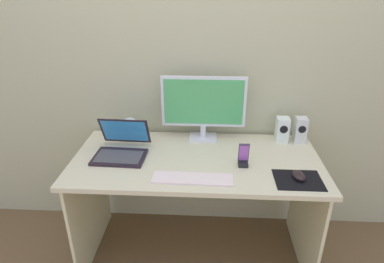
{
  "coord_description": "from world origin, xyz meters",
  "views": [
    {
      "loc": [
        0.07,
        -1.7,
        1.71
      ],
      "look_at": [
        -0.03,
        -0.02,
        0.92
      ],
      "focal_mm": 30.79,
      "sensor_mm": 36.0,
      "label": 1
    }
  ],
  "objects_px": {
    "monitor": "(203,105)",
    "speaker_right": "(300,130)",
    "keyboard_external": "(192,179)",
    "speaker_near_monitor": "(282,130)",
    "fishbowl": "(130,128)",
    "mouse": "(299,175)",
    "laptop": "(121,148)",
    "phone_in_dock": "(243,158)"
  },
  "relations": [
    {
      "from": "mouse",
      "to": "speaker_right",
      "type": "bearing_deg",
      "value": 67.8
    },
    {
      "from": "phone_in_dock",
      "to": "fishbowl",
      "type": "bearing_deg",
      "value": 156.08
    },
    {
      "from": "fishbowl",
      "to": "mouse",
      "type": "xyz_separation_m",
      "value": [
        1.0,
        -0.44,
        -0.05
      ]
    },
    {
      "from": "speaker_right",
      "to": "keyboard_external",
      "type": "distance_m",
      "value": 0.84
    },
    {
      "from": "speaker_right",
      "to": "speaker_near_monitor",
      "type": "distance_m",
      "value": 0.12
    },
    {
      "from": "keyboard_external",
      "to": "mouse",
      "type": "distance_m",
      "value": 0.56
    },
    {
      "from": "speaker_right",
      "to": "phone_in_dock",
      "type": "relative_size",
      "value": 1.19
    },
    {
      "from": "speaker_right",
      "to": "fishbowl",
      "type": "bearing_deg",
      "value": -179.53
    },
    {
      "from": "monitor",
      "to": "phone_in_dock",
      "type": "bearing_deg",
      "value": -54.81
    },
    {
      "from": "monitor",
      "to": "keyboard_external",
      "type": "xyz_separation_m",
      "value": [
        -0.04,
        -0.5,
        -0.23
      ]
    },
    {
      "from": "speaker_near_monitor",
      "to": "phone_in_dock",
      "type": "relative_size",
      "value": 1.16
    },
    {
      "from": "mouse",
      "to": "keyboard_external",
      "type": "bearing_deg",
      "value": 175.09
    },
    {
      "from": "monitor",
      "to": "mouse",
      "type": "relative_size",
      "value": 5.39
    },
    {
      "from": "speaker_right",
      "to": "monitor",
      "type": "bearing_deg",
      "value": 179.4
    },
    {
      "from": "speaker_near_monitor",
      "to": "fishbowl",
      "type": "distance_m",
      "value": 1.0
    },
    {
      "from": "speaker_right",
      "to": "laptop",
      "type": "height_order",
      "value": "laptop"
    },
    {
      "from": "speaker_near_monitor",
      "to": "fishbowl",
      "type": "xyz_separation_m",
      "value": [
        -1.0,
        -0.01,
        -0.01
      ]
    },
    {
      "from": "fishbowl",
      "to": "phone_in_dock",
      "type": "bearing_deg",
      "value": -23.92
    },
    {
      "from": "fishbowl",
      "to": "speaker_right",
      "type": "bearing_deg",
      "value": 0.47
    },
    {
      "from": "monitor",
      "to": "fishbowl",
      "type": "xyz_separation_m",
      "value": [
        -0.48,
        -0.02,
        -0.17
      ]
    },
    {
      "from": "monitor",
      "to": "speaker_right",
      "type": "relative_size",
      "value": 3.26
    },
    {
      "from": "laptop",
      "to": "fishbowl",
      "type": "distance_m",
      "value": 0.23
    },
    {
      "from": "monitor",
      "to": "fishbowl",
      "type": "distance_m",
      "value": 0.51
    },
    {
      "from": "monitor",
      "to": "speaker_near_monitor",
      "type": "relative_size",
      "value": 3.32
    },
    {
      "from": "speaker_right",
      "to": "mouse",
      "type": "height_order",
      "value": "speaker_right"
    },
    {
      "from": "speaker_near_monitor",
      "to": "laptop",
      "type": "relative_size",
      "value": 0.52
    },
    {
      "from": "keyboard_external",
      "to": "monitor",
      "type": "bearing_deg",
      "value": 86.21
    },
    {
      "from": "speaker_near_monitor",
      "to": "fishbowl",
      "type": "bearing_deg",
      "value": -179.48
    },
    {
      "from": "speaker_near_monitor",
      "to": "mouse",
      "type": "relative_size",
      "value": 1.62
    },
    {
      "from": "speaker_right",
      "to": "laptop",
      "type": "relative_size",
      "value": 0.53
    },
    {
      "from": "fishbowl",
      "to": "mouse",
      "type": "relative_size",
      "value": 1.45
    },
    {
      "from": "monitor",
      "to": "speaker_right",
      "type": "distance_m",
      "value": 0.65
    },
    {
      "from": "laptop",
      "to": "fishbowl",
      "type": "xyz_separation_m",
      "value": [
        0.0,
        0.23,
        0.03
      ]
    },
    {
      "from": "monitor",
      "to": "fishbowl",
      "type": "bearing_deg",
      "value": -178.15
    },
    {
      "from": "keyboard_external",
      "to": "mouse",
      "type": "relative_size",
      "value": 4.29
    },
    {
      "from": "monitor",
      "to": "speaker_right",
      "type": "xyz_separation_m",
      "value": [
        0.63,
        -0.01,
        -0.15
      ]
    },
    {
      "from": "laptop",
      "to": "speaker_right",
      "type": "bearing_deg",
      "value": 12.02
    },
    {
      "from": "laptop",
      "to": "phone_in_dock",
      "type": "distance_m",
      "value": 0.73
    },
    {
      "from": "fishbowl",
      "to": "laptop",
      "type": "bearing_deg",
      "value": -90.68
    },
    {
      "from": "keyboard_external",
      "to": "mouse",
      "type": "xyz_separation_m",
      "value": [
        0.56,
        0.04,
        0.02
      ]
    },
    {
      "from": "fishbowl",
      "to": "mouse",
      "type": "height_order",
      "value": "fishbowl"
    },
    {
      "from": "fishbowl",
      "to": "keyboard_external",
      "type": "distance_m",
      "value": 0.65
    }
  ]
}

